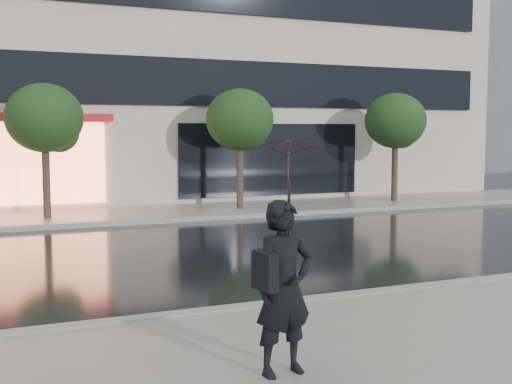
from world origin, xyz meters
TOP-DOWN VIEW (x-y plane):
  - ground at (0.00, 0.00)m, footprint 120.00×120.00m
  - sidewalk_near at (0.00, -3.25)m, footprint 60.00×4.50m
  - sidewalk_far at (0.00, 10.25)m, footprint 60.00×3.50m
  - curb_near at (0.00, -1.00)m, footprint 60.00×0.25m
  - curb_far at (0.00, 8.50)m, footprint 60.00×0.25m
  - bg_building_right at (26.00, 28.00)m, footprint 12.00×12.00m
  - tree_mid_west at (-2.94, 10.03)m, footprint 2.20×2.20m
  - tree_mid_east at (3.06, 10.03)m, footprint 2.20×2.20m
  - tree_far_east at (9.06, 10.03)m, footprint 2.20×2.20m
  - pedestrian_with_umbrella at (-1.83, -3.52)m, footprint 1.00×1.02m

SIDE VIEW (x-z plane):
  - ground at x=0.00m, z-range 0.00..0.00m
  - sidewalk_near at x=0.00m, z-range 0.00..0.12m
  - sidewalk_far at x=0.00m, z-range 0.00..0.12m
  - curb_near at x=0.00m, z-range 0.00..0.14m
  - curb_far at x=0.00m, z-range 0.00..0.14m
  - pedestrian_with_umbrella at x=-1.83m, z-range 0.44..2.87m
  - tree_mid_west at x=-2.94m, z-range 0.93..4.92m
  - tree_mid_east at x=3.06m, z-range 0.93..4.92m
  - tree_far_east at x=9.06m, z-range 0.93..4.92m
  - bg_building_right at x=26.00m, z-range 0.00..16.00m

